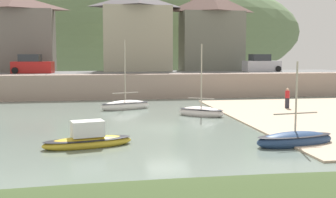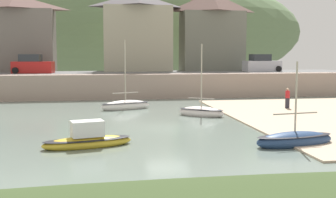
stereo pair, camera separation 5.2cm
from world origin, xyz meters
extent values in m
cube|color=slate|center=(0.00, 0.00, -0.03)|extent=(48.00, 40.00, 0.06)
cube|color=gray|center=(0.00, 17.00, 1.20)|extent=(48.00, 2.40, 2.40)
cube|color=#606060|center=(0.00, 20.70, 2.35)|extent=(48.00, 9.00, 0.10)
ellipsoid|color=#617C52|center=(-5.72, 55.20, 8.41)|extent=(80.00, 44.00, 24.02)
cube|color=slate|center=(-13.28, 25.20, 5.86)|extent=(8.39, 4.17, 6.92)
pyramid|color=brown|center=(-13.28, 25.20, 10.15)|extent=(8.69, 4.47, 1.66)
cube|color=#A59F87|center=(0.33, 25.20, 6.10)|extent=(7.74, 5.62, 7.40)
pyramid|color=#514C4F|center=(0.33, 25.20, 10.61)|extent=(8.04, 5.92, 1.63)
cube|color=slate|center=(9.39, 25.20, 5.90)|extent=(7.35, 4.03, 7.00)
pyramid|color=brown|center=(9.39, 25.20, 10.55)|extent=(7.65, 4.33, 2.31)
cube|color=tan|center=(9.34, 29.20, 6.90)|extent=(2.80, 2.80, 9.01)
ellipsoid|color=navy|center=(5.34, -5.73, 0.25)|extent=(4.26, 1.89, 0.90)
ellipsoid|color=black|center=(5.34, -5.73, 0.49)|extent=(4.17, 1.86, 0.12)
cylinder|color=#B2A893|center=(5.34, -5.73, 2.38)|extent=(0.09, 0.09, 3.37)
cylinder|color=gray|center=(5.34, -5.73, 1.58)|extent=(2.40, 0.44, 0.07)
ellipsoid|color=gold|center=(-4.55, -4.38, 0.18)|extent=(4.48, 2.28, 0.66)
ellipsoid|color=black|center=(-4.55, -4.38, 0.36)|extent=(4.39, 2.24, 0.12)
cube|color=silver|center=(-4.55, -4.38, 0.88)|extent=(1.68, 1.24, 0.75)
ellipsoid|color=silver|center=(3.13, 4.38, 0.24)|extent=(3.42, 2.89, 0.88)
ellipsoid|color=black|center=(3.13, 4.38, 0.49)|extent=(3.35, 2.83, 0.12)
cylinder|color=#B2A893|center=(3.13, 4.38, 2.89)|extent=(0.09, 0.09, 4.42)
cylinder|color=gray|center=(3.13, 4.38, 1.26)|extent=(1.63, 1.17, 0.07)
ellipsoid|color=white|center=(-1.99, 8.83, 0.26)|extent=(4.26, 2.40, 0.94)
ellipsoid|color=black|center=(-1.99, 8.83, 0.52)|extent=(4.18, 2.35, 0.12)
cylinder|color=#B2A893|center=(-1.99, 8.83, 3.11)|extent=(0.09, 0.09, 4.76)
cylinder|color=gray|center=(-1.99, 8.83, 1.31)|extent=(2.09, 0.79, 0.07)
cube|color=red|center=(-10.83, 20.70, 3.00)|extent=(4.26, 2.14, 1.20)
cube|color=#282D33|center=(-11.08, 20.70, 3.95)|extent=(2.25, 1.72, 0.80)
cylinder|color=black|center=(-9.18, 21.50, 2.72)|extent=(0.64, 0.22, 0.64)
cylinder|color=black|center=(-9.18, 19.90, 2.72)|extent=(0.64, 0.22, 0.64)
cylinder|color=black|center=(-12.48, 21.50, 2.72)|extent=(0.64, 0.22, 0.64)
cylinder|color=black|center=(-12.48, 19.90, 2.72)|extent=(0.64, 0.22, 0.64)
cube|color=#B7B7C1|center=(14.10, 20.70, 3.00)|extent=(4.21, 1.99, 1.20)
cube|color=#282D33|center=(13.85, 20.70, 3.95)|extent=(2.20, 1.64, 0.80)
cylinder|color=black|center=(15.75, 21.50, 2.72)|extent=(0.64, 0.22, 0.64)
cylinder|color=black|center=(15.75, 19.90, 2.72)|extent=(0.64, 0.22, 0.64)
cylinder|color=black|center=(12.45, 21.50, 2.72)|extent=(0.64, 0.22, 0.64)
cylinder|color=black|center=(12.45, 19.90, 2.72)|extent=(0.64, 0.22, 0.64)
cube|color=#282833|center=(10.70, 6.66, 0.51)|extent=(0.28, 0.20, 0.82)
cylinder|color=red|center=(10.70, 6.66, 1.21)|extent=(0.34, 0.34, 0.58)
sphere|color=#D1A889|center=(10.70, 6.66, 1.61)|extent=(0.22, 0.22, 0.22)
camera|label=1|loc=(-3.88, -24.38, 4.45)|focal=44.73mm
camera|label=2|loc=(-3.83, -24.39, 4.45)|focal=44.73mm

